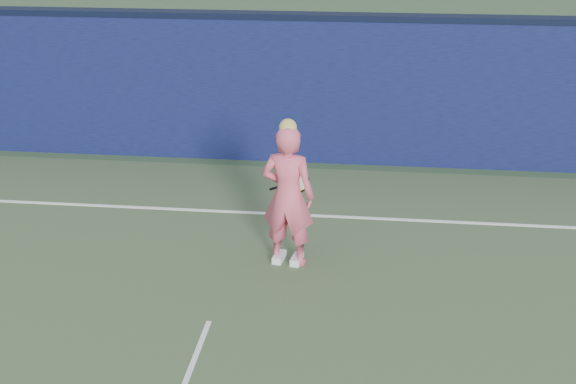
# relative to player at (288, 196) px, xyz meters

# --- Properties ---
(ground) EXTENTS (80.00, 80.00, 0.00)m
(ground) POSITION_rel_player_xyz_m (-0.72, -2.53, -0.94)
(ground) COLOR #2E452A
(ground) RESTS_ON ground
(backstop_wall) EXTENTS (24.00, 0.40, 2.50)m
(backstop_wall) POSITION_rel_player_xyz_m (-0.72, 3.97, 0.31)
(backstop_wall) COLOR #0E0F3E
(backstop_wall) RESTS_ON ground
(wall_cap) EXTENTS (24.00, 0.42, 0.10)m
(wall_cap) POSITION_rel_player_xyz_m (-0.72, 3.97, 1.61)
(wall_cap) COLOR black
(wall_cap) RESTS_ON backstop_wall
(player) EXTENTS (0.74, 0.55, 1.94)m
(player) POSITION_rel_player_xyz_m (0.00, 0.00, 0.00)
(player) COLOR #DD566E
(player) RESTS_ON ground
(racket) EXTENTS (0.54, 0.15, 0.29)m
(racket) POSITION_rel_player_xyz_m (0.07, 0.47, -0.01)
(racket) COLOR black
(racket) RESTS_ON ground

